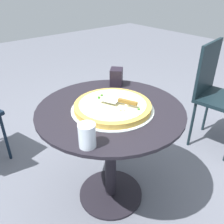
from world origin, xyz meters
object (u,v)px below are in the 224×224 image
object	(u,v)px
napkin_dispenser	(116,77)
pizza_server	(119,101)
pizza_on_tray	(112,107)
drinking_cup	(87,136)
patio_table	(110,135)
patio_chair_corner	(216,89)

from	to	relation	value
napkin_dispenser	pizza_server	bearing A→B (deg)	-170.88
pizza_on_tray	drinking_cup	xyz separation A→B (m)	(-0.18, 0.30, 0.04)
patio_table	pizza_server	xyz separation A→B (m)	(-0.05, -0.02, 0.25)
patio_table	pizza_on_tray	xyz separation A→B (m)	(-0.02, 0.00, 0.21)
patio_table	drinking_cup	xyz separation A→B (m)	(-0.20, 0.30, 0.25)
pizza_on_tray	drinking_cup	distance (m)	0.35
pizza_server	patio_chair_corner	world-z (taller)	patio_chair_corner
drinking_cup	patio_chair_corner	size ratio (longest dim) A/B	0.12
pizza_server	patio_chair_corner	size ratio (longest dim) A/B	0.23
napkin_dispenser	patio_chair_corner	size ratio (longest dim) A/B	0.13
pizza_on_tray	drinking_cup	world-z (taller)	drinking_cup
napkin_dispenser	drinking_cup	bearing A→B (deg)	176.11
napkin_dispenser	patio_chair_corner	world-z (taller)	patio_chair_corner
pizza_server	drinking_cup	world-z (taller)	drinking_cup
patio_table	drinking_cup	distance (m)	0.44
pizza_on_tray	pizza_server	xyz separation A→B (m)	(-0.03, -0.03, 0.04)
drinking_cup	pizza_on_tray	bearing A→B (deg)	-58.35
drinking_cup	patio_chair_corner	distance (m)	1.41
pizza_server	napkin_dispenser	bearing A→B (deg)	-38.60
pizza_server	patio_chair_corner	xyz separation A→B (m)	(-0.03, -1.07, -0.23)
napkin_dispenser	patio_table	bearing A→B (deg)	-179.13
drinking_cup	patio_chair_corner	xyz separation A→B (m)	(0.12, -1.39, -0.23)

